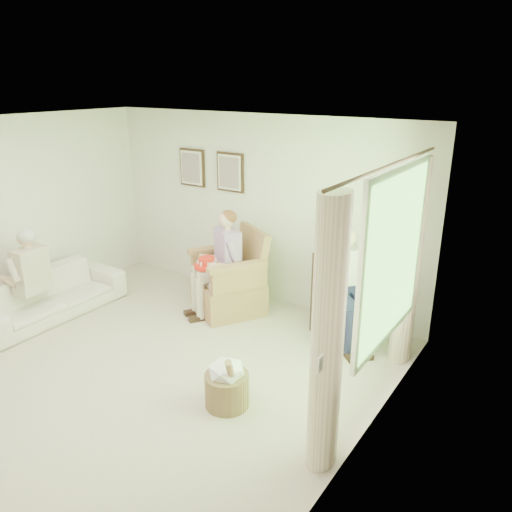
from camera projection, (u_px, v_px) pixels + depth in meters
name	position (u px, v px, depth m)	size (l,w,h in m)	color
floor	(113.00, 383.00, 5.25)	(5.50, 5.50, 0.00)	beige
back_wall	(258.00, 209.00, 6.96)	(5.00, 0.04, 2.60)	silver
right_wall	(336.00, 340.00, 3.50)	(0.04, 5.50, 2.60)	silver
ceiling	(84.00, 130.00, 4.38)	(5.00, 5.50, 0.02)	white
window	(394.00, 253.00, 4.36)	(0.13, 2.50, 1.63)	#2D6B23
curtain_left	(328.00, 339.00, 3.81)	(0.34, 0.34, 2.30)	beige
curtain_right	(409.00, 264.00, 5.34)	(0.34, 0.34, 2.30)	beige
framed_print_left	(192.00, 168.00, 7.37)	(0.45, 0.05, 0.55)	#382114
framed_print_right	(230.00, 172.00, 7.01)	(0.45, 0.05, 0.55)	#382114
wicker_armchair	(230.00, 285.00, 6.83)	(0.88, 0.88, 1.13)	#AD7F51
wood_armchair	(348.00, 294.00, 6.06)	(0.66, 0.62, 1.01)	black
sofa	(49.00, 295.00, 6.68)	(0.78, 1.99, 0.58)	white
person_wicker	(223.00, 256.00, 6.55)	(0.40, 0.63, 1.39)	beige
person_dark	(343.00, 278.00, 5.84)	(0.40, 0.63, 1.39)	#1A1C3B
person_sofa	(26.00, 272.00, 6.33)	(0.42, 0.63, 1.25)	beige
red_hat	(207.00, 264.00, 6.53)	(0.34, 0.34, 0.14)	red
hatbox	(227.00, 383.00, 4.82)	(0.46, 0.46, 0.64)	#A28D57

